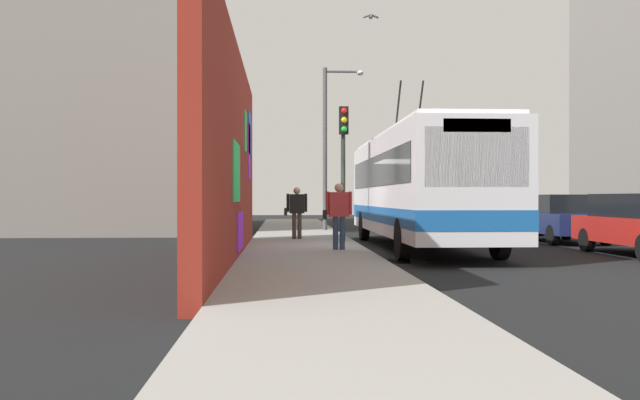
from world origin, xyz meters
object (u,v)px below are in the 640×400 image
Objects in this scene: parked_car_dark_gray at (470,211)px; traffic_light at (343,150)px; parked_car_black at (506,213)px; city_bus at (419,185)px; pedestrian_midblock at (297,209)px; street_lamp at (329,137)px; parked_car_navy at (560,217)px; pedestrian_at_curb at (339,211)px.

parked_car_dark_gray is 14.61m from traffic_light.
parked_car_black is 1.14× the size of traffic_light.
city_bus is 2.59m from traffic_light.
pedestrian_midblock is at bearing 142.01° from parked_car_dark_gray.
street_lamp is at bearing -13.36° from pedestrian_midblock.
pedestrian_midblock reaches higher than parked_car_dark_gray.
parked_car_navy is 2.71× the size of pedestrian_midblock.
parked_car_black is (7.96, -5.20, -1.02)m from city_bus.
traffic_light reaches higher than parked_car_black.
parked_car_navy is 8.76m from pedestrian_midblock.
parked_car_dark_gray is at bearing -0.00° from parked_car_black.
pedestrian_at_curb is (-4.65, -0.98, 0.02)m from pedestrian_midblock.
city_bus reaches higher than pedestrian_at_curb.
parked_car_navy is 0.68× the size of street_lamp.
pedestrian_midblock reaches higher than parked_car_navy.
city_bus is 4.25m from pedestrian_midblock.
parked_car_navy and parked_car_black have the same top height.
parked_car_black and parked_car_dark_gray have the same top height.
parked_car_black is 12.98m from pedestrian_at_curb.
parked_car_black is 10.48m from pedestrian_midblock.
pedestrian_at_curb is (-2.43, 2.58, -0.71)m from city_bus.
parked_car_navy is 9.97m from street_lamp.
parked_car_navy is 5.53m from parked_car_black.
pedestrian_midblock is 0.40× the size of traffic_light.
parked_car_black is 2.81× the size of pedestrian_midblock.
parked_car_dark_gray is 14.23m from pedestrian_midblock.
street_lamp reaches higher than pedestrian_at_curb.
traffic_light is at bearing 133.56° from parked_car_black.
street_lamp reaches higher than parked_car_dark_gray.
street_lamp is (8.49, 2.07, 2.13)m from city_bus.
pedestrian_midblock is 0.98× the size of pedestrian_at_curb.
parked_car_black is at bearing 0.00° from parked_car_navy.
pedestrian_midblock is at bearing 58.04° from city_bus.
parked_car_navy is at bearing -64.94° from city_bus.
street_lamp is (0.52, 7.27, 3.15)m from parked_car_black.
pedestrian_midblock is at bearing 166.64° from street_lamp.
pedestrian_midblock is (-5.74, 8.76, 0.29)m from parked_car_black.
parked_car_dark_gray is 1.10× the size of traffic_light.
traffic_light is (-1.25, -1.41, 1.80)m from pedestrian_midblock.
parked_car_dark_gray is (13.43, -5.20, -1.02)m from city_bus.
pedestrian_midblock is 7.05m from street_lamp.
parked_car_black is at bearing -94.13° from street_lamp.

